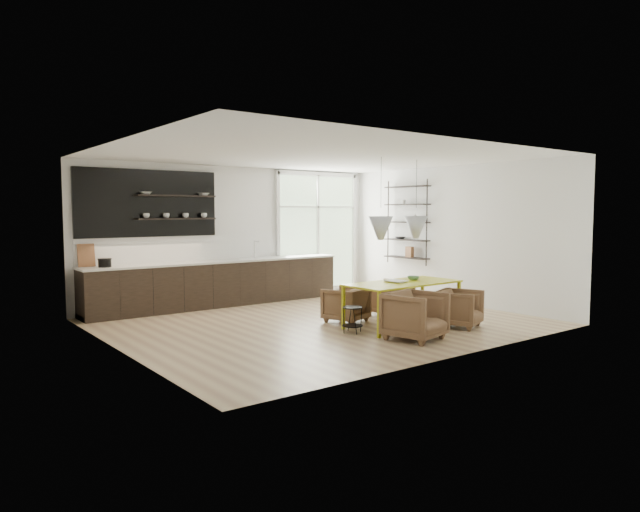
{
  "coord_description": "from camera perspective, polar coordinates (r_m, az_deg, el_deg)",
  "views": [
    {
      "loc": [
        -6.01,
        -7.87,
        1.95
      ],
      "look_at": [
        0.44,
        0.6,
        1.11
      ],
      "focal_mm": 32.0,
      "sensor_mm": 36.0,
      "label": 1
    }
  ],
  "objects": [
    {
      "name": "dining_table",
      "position": [
        9.76,
        8.3,
        -2.91
      ],
      "size": [
        2.07,
        0.98,
        0.75
      ],
      "rotation": [
        0.0,
        0.0,
        0.03
      ],
      "color": "#BABC15",
      "rests_on": "ground"
    },
    {
      "name": "armchair_front_right",
      "position": [
        9.91,
        13.76,
        -5.11
      ],
      "size": [
        0.89,
        0.9,
        0.63
      ],
      "primitive_type": "imported",
      "rotation": [
        0.0,
        0.0,
        0.39
      ],
      "color": "brown",
      "rests_on": "ground"
    },
    {
      "name": "armchair_back_right",
      "position": [
        10.79,
        6.91,
        -4.15
      ],
      "size": [
        0.83,
        0.85,
        0.66
      ],
      "primitive_type": "imported",
      "rotation": [
        0.0,
        0.0,
        3.34
      ],
      "color": "brown",
      "rests_on": "ground"
    },
    {
      "name": "kitchen_run",
      "position": [
        11.9,
        -10.5,
        -2.09
      ],
      "size": [
        5.54,
        0.69,
        2.75
      ],
      "color": "black",
      "rests_on": "ground"
    },
    {
      "name": "room",
      "position": [
        11.14,
        -0.96,
        2.0
      ],
      "size": [
        7.02,
        6.01,
        2.91
      ],
      "color": "#CBB184",
      "rests_on": "ground"
    },
    {
      "name": "armchair_back_left",
      "position": [
        10.08,
        2.59,
        -4.86
      ],
      "size": [
        0.84,
        0.85,
        0.62
      ],
      "primitive_type": "imported",
      "rotation": [
        0.0,
        0.0,
        3.46
      ],
      "color": "brown",
      "rests_on": "ground"
    },
    {
      "name": "table_book",
      "position": [
        9.66,
        7.12,
        -2.57
      ],
      "size": [
        0.28,
        0.36,
        0.03
      ],
      "primitive_type": "imported",
      "rotation": [
        0.0,
        0.0,
        0.09
      ],
      "color": "white",
      "rests_on": "dining_table"
    },
    {
      "name": "armchair_front_left",
      "position": [
        8.8,
        9.5,
        -5.9
      ],
      "size": [
        0.95,
        0.96,
        0.73
      ],
      "primitive_type": "imported",
      "rotation": [
        0.0,
        0.0,
        0.23
      ],
      "color": "brown",
      "rests_on": "ground"
    },
    {
      "name": "right_shelving",
      "position": [
        13.03,
        8.75,
        3.14
      ],
      "size": [
        0.26,
        1.22,
        1.9
      ],
      "color": "black",
      "rests_on": "ground"
    },
    {
      "name": "wire_stool",
      "position": [
        9.19,
        3.26,
        -6.02
      ],
      "size": [
        0.33,
        0.33,
        0.42
      ],
      "rotation": [
        0.0,
        0.0,
        -0.41
      ],
      "color": "black",
      "rests_on": "ground"
    },
    {
      "name": "table_bowl",
      "position": [
        10.1,
        9.31,
        -2.19
      ],
      "size": [
        0.25,
        0.25,
        0.06
      ],
      "primitive_type": "imported",
      "rotation": [
        0.0,
        0.0,
        -0.23
      ],
      "color": "#507E54",
      "rests_on": "dining_table"
    }
  ]
}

